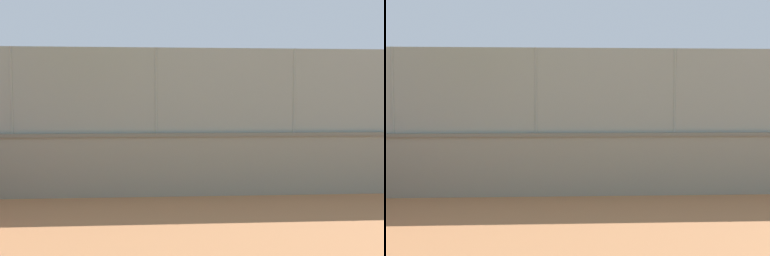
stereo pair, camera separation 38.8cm
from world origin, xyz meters
The scene contains 8 objects.
ground_plane centered at (0.00, 0.00, 0.00)m, with size 260.00×260.00×0.00m, color #B27247.
perimeter_wall centered at (0.71, 12.93, 0.72)m, with size 25.48×0.79×1.41m.
fence_panel_on_wall centered at (0.71, 12.93, 2.36)m, with size 25.03×0.53×1.89m.
player_near_wall_returning centered at (5.55, 2.64, 0.93)m, with size 0.82×0.99×1.58m.
player_at_service_line centered at (2.69, 4.43, 1.00)m, with size 0.97×0.77×1.70m.
player_baseline_waiting centered at (2.36, 1.71, 0.86)m, with size 0.97×0.67×1.49m.
sports_ball centered at (4.85, 3.73, 0.10)m, with size 0.21×0.21×0.21m, color orange.
courtside_bench centered at (3.62, 11.42, 0.46)m, with size 1.61×0.41×0.87m.
Camera 2 is at (3.26, 23.66, 2.13)m, focal length 44.77 mm.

